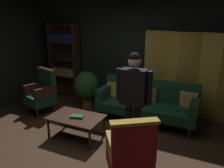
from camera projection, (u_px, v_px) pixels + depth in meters
ground_plane at (93, 147)px, 3.99m from camera, size 10.00×10.00×0.00m
back_wall at (140, 50)px, 5.70m from camera, size 7.20×0.10×2.80m
folding_screen at (189, 74)px, 5.00m from camera, size 2.12×0.34×1.90m
bookshelf at (65, 57)px, 6.44m from camera, size 0.90×0.32×2.05m
velvet_couch at (148, 101)px, 4.89m from camera, size 2.12×0.78×0.88m
coffee_table at (76, 119)px, 4.23m from camera, size 1.00×0.64×0.42m
armchair_gilt_accent at (130, 153)px, 2.98m from camera, size 0.80×0.80×1.04m
armchair_wing_left at (42, 93)px, 5.31m from camera, size 0.72×0.72×1.04m
standing_figure at (134, 94)px, 3.60m from camera, size 0.59×0.24×1.70m
potted_plant at (87, 87)px, 5.56m from camera, size 0.64×0.64×0.93m
book_green_cloth at (77, 116)px, 4.18m from camera, size 0.28×0.20×0.04m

